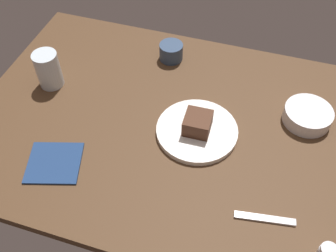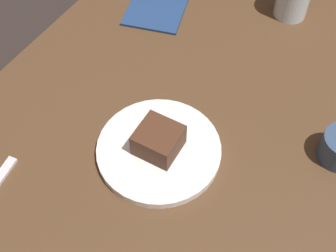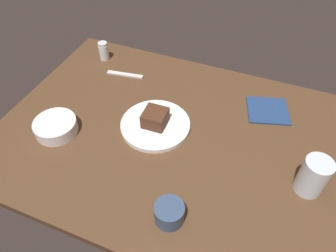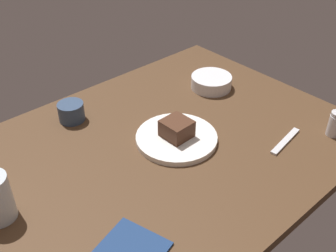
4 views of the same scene
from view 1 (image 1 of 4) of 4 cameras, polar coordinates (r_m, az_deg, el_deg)
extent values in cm
cube|color=#4C331E|center=(116.59, 0.49, -0.12)|extent=(120.00, 84.00, 3.00)
cylinder|color=white|center=(112.90, 4.28, -0.70)|extent=(23.74, 23.74, 1.67)
cube|color=#472819|center=(110.28, 4.38, 0.43)|extent=(7.83, 8.05, 5.17)
cylinder|color=silver|center=(93.70, 22.65, -16.56)|extent=(3.82, 3.82, 1.20)
cylinder|color=silver|center=(129.01, -17.21, 7.95)|extent=(7.77, 7.77, 11.97)
cylinder|color=silver|center=(121.84, 19.85, 1.47)|extent=(14.16, 14.16, 4.44)
cylinder|color=#334766|center=(134.94, 0.46, 10.88)|extent=(8.04, 8.04, 5.83)
cube|color=silver|center=(100.70, 14.06, -13.07)|extent=(15.10, 4.01, 0.70)
cube|color=navy|center=(110.89, -16.39, -5.21)|extent=(17.63, 17.13, 0.60)
camera|label=2|loc=(1.02, 40.46, 33.83)|focal=49.62mm
camera|label=3|loc=(1.44, -0.98, 45.88)|focal=33.23mm
camera|label=4|loc=(0.79, -68.58, 6.97)|focal=43.24mm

